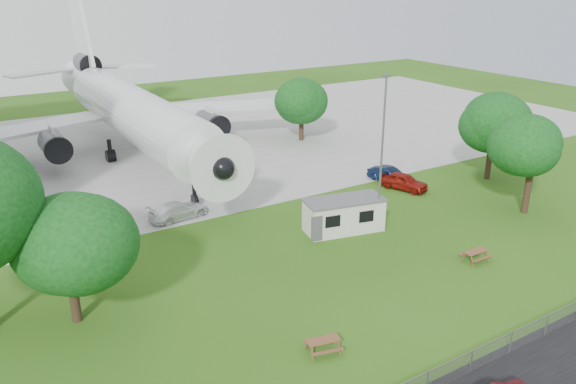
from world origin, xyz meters
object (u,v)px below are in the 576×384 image
site_cabin (344,215)px  picnic_west (323,352)px  airliner (130,109)px  picnic_east (475,261)px

site_cabin → picnic_west: size_ratio=3.87×
airliner → picnic_west: bearing=-93.3°
airliner → picnic_west: 40.53m
site_cabin → picnic_east: (4.79, -8.92, -1.31)m
picnic_east → site_cabin: bearing=118.8°
airliner → picnic_west: (-2.32, -40.11, -5.27)m
airliner → site_cabin: 29.70m
site_cabin → picnic_east: site_cabin is taller
site_cabin → picnic_west: 15.60m
picnic_east → picnic_west: bearing=-168.8°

